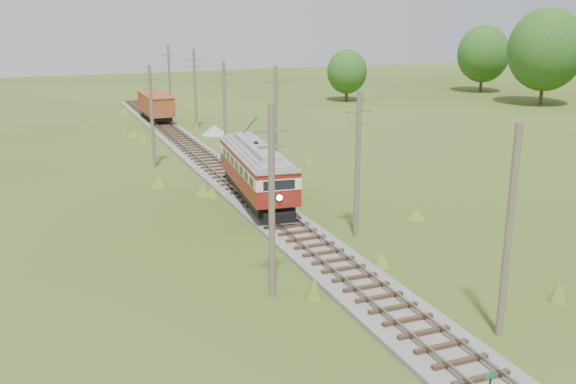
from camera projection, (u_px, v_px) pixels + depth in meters
name	position (u px, v px, depth m)	size (l,w,h in m)	color
railbed_main	(225.00, 176.00, 51.05)	(3.60, 96.00, 0.57)	#605B54
switch_marker	(490.00, 382.00, 21.81)	(0.45, 0.06, 1.08)	black
streetcar	(256.00, 167.00, 43.57)	(4.08, 12.36, 5.60)	black
gondola	(156.00, 105.00, 76.39)	(2.90, 8.70, 2.88)	black
gravel_pile	(216.00, 130.00, 69.28)	(2.88, 3.06, 1.05)	gray
utility_pole_r_1	(508.00, 234.00, 25.11)	(0.30, 0.30, 8.80)	brown
utility_pole_r_2	(358.00, 163.00, 36.79)	(1.60, 0.30, 8.60)	brown
utility_pole_r_3	(276.00, 124.00, 48.32)	(1.60, 0.30, 9.00)	brown
utility_pole_r_4	(225.00, 106.00, 59.95)	(1.60, 0.30, 8.40)	brown
utility_pole_r_5	(195.00, 88.00, 71.65)	(1.60, 0.30, 8.90)	brown
utility_pole_r_6	(169.00, 79.00, 83.22)	(1.60, 0.30, 8.70)	brown
utility_pole_l_a	(272.00, 201.00, 28.69)	(1.60, 0.30, 9.00)	brown
utility_pole_l_b	(152.00, 116.00, 53.67)	(1.60, 0.30, 8.60)	brown
tree_right_4	(546.00, 50.00, 89.80)	(10.50, 10.50, 13.53)	#38281C
tree_right_5	(483.00, 54.00, 105.23)	(8.40, 8.40, 10.82)	#38281C
tree_mid_b	(347.00, 72.00, 94.64)	(5.88, 5.88, 7.57)	#38281C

